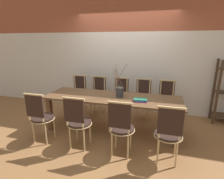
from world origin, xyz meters
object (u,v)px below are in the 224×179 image
(chair_far_center, at_px, (120,96))
(vase_centerpiece, at_px, (120,91))
(book_stack, at_px, (140,100))
(dining_table, at_px, (112,101))
(chair_near_center, at_px, (121,126))

(chair_far_center, bearing_deg, vase_centerpiece, 101.72)
(vase_centerpiece, distance_m, book_stack, 0.47)
(dining_table, distance_m, chair_far_center, 0.77)
(dining_table, bearing_deg, vase_centerpiece, 19.70)
(dining_table, bearing_deg, chair_far_center, 90.36)
(book_stack, bearing_deg, chair_near_center, -108.43)
(dining_table, xyz_separation_m, chair_far_center, (-0.00, 0.76, -0.13))
(dining_table, xyz_separation_m, book_stack, (0.58, -0.11, 0.11))
(dining_table, xyz_separation_m, vase_centerpiece, (0.14, 0.05, 0.20))
(chair_near_center, xyz_separation_m, vase_centerpiece, (-0.22, 0.81, 0.33))
(vase_centerpiece, bearing_deg, book_stack, -20.68)
(dining_table, xyz_separation_m, chair_near_center, (0.36, -0.76, -0.13))
(dining_table, distance_m, vase_centerpiece, 0.25)
(chair_near_center, relative_size, book_stack, 3.64)
(dining_table, height_order, chair_far_center, chair_far_center)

